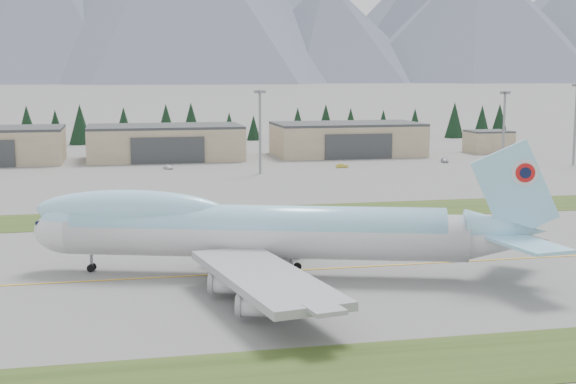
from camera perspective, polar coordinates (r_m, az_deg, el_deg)
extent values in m
plane|color=slate|center=(113.51, 3.60, -5.44)|extent=(7000.00, 7000.00, 0.00)
cube|color=#2F4518|center=(79.20, 11.21, -11.84)|extent=(400.00, 14.00, 0.08)
cube|color=#2F4518|center=(156.37, -0.86, -1.55)|extent=(400.00, 18.00, 0.08)
cube|color=gold|center=(113.51, 3.60, -5.44)|extent=(400.00, 0.40, 0.02)
cylinder|color=silver|center=(108.29, -1.69, -3.06)|extent=(53.51, 22.17, 6.28)
cylinder|color=#96D7F5|center=(108.18, -2.20, -2.45)|extent=(49.68, 20.56, 5.80)
ellipsoid|color=silver|center=(114.72, -15.25, -2.71)|extent=(11.47, 9.00, 6.28)
ellipsoid|color=#96D7F5|center=(114.50, -15.27, -2.14)|extent=(9.61, 7.59, 5.32)
ellipsoid|color=#96D7F5|center=(111.44, -11.11, -1.32)|extent=(27.04, 13.06, 5.80)
cube|color=#0C1433|center=(115.71, -16.84, -2.05)|extent=(2.73, 3.02, 1.25)
cone|color=silver|center=(109.16, 15.19, -3.27)|extent=(12.90, 9.34, 6.15)
cone|color=#96D7F5|center=(108.94, 15.21, -2.67)|extent=(11.82, 8.53, 5.60)
cube|color=#96D7F5|center=(108.22, 15.83, 0.14)|extent=(11.34, 4.05, 13.34)
cylinder|color=silver|center=(108.51, 16.44, 1.37)|extent=(3.38, 1.22, 3.48)
cylinder|color=red|center=(108.61, 16.43, 1.38)|extent=(2.46, 0.94, 2.51)
cylinder|color=#0C1433|center=(108.70, 16.42, 1.38)|extent=(1.44, 0.62, 1.45)
cube|color=#96D7F5|center=(114.99, 15.66, -2.40)|extent=(11.45, 11.76, 0.44)
cube|color=#96D7F5|center=(103.83, 16.80, -3.61)|extent=(7.15, 11.30, 0.44)
cube|color=#9A9CA2|center=(123.97, 0.09, -2.40)|extent=(27.08, 26.89, 0.97)
cube|color=#9A9CA2|center=(93.03, -1.70, -6.10)|extent=(14.36, 30.18, 0.97)
cylinder|color=silver|center=(121.06, -2.17, -3.56)|extent=(5.52, 3.81, 2.42)
cylinder|color=silver|center=(129.31, 0.43, -2.77)|extent=(5.52, 3.81, 2.42)
cylinder|color=silver|center=(97.82, -4.02, -6.50)|extent=(5.52, 3.81, 2.42)
cylinder|color=silver|center=(88.60, -1.91, -8.08)|extent=(5.52, 3.81, 2.42)
cylinder|color=gray|center=(114.67, -13.80, -4.93)|extent=(0.53, 0.53, 2.32)
cylinder|color=gray|center=(112.22, -2.24, -4.93)|extent=(0.68, 0.68, 2.51)
cylinder|color=gray|center=(106.64, -2.65, -5.65)|extent=(0.68, 0.68, 2.51)
cylinder|color=gray|center=(111.70, 0.23, -4.99)|extent=(0.68, 0.68, 2.51)
cylinder|color=gray|center=(106.09, -0.05, -5.71)|extent=(0.68, 0.68, 2.51)
cylinder|color=black|center=(114.46, -13.85, -5.28)|extent=(1.12, 0.64, 1.06)
cylinder|color=black|center=(115.17, -13.72, -5.19)|extent=(1.12, 0.64, 1.06)
cylinder|color=black|center=(112.38, -2.24, -5.26)|extent=(1.25, 0.81, 1.16)
cylinder|color=black|center=(106.81, -2.65, -6.00)|extent=(1.25, 0.81, 1.16)
cylinder|color=black|center=(111.86, 0.23, -5.32)|extent=(1.25, 0.81, 1.16)
cylinder|color=black|center=(106.26, -0.05, -6.07)|extent=(1.25, 0.81, 1.16)
cube|color=gray|center=(257.42, -8.73, 3.44)|extent=(48.00, 26.00, 10.00)
cube|color=#343738|center=(257.01, -8.76, 4.64)|extent=(48.00, 26.00, 0.80)
cube|color=#343738|center=(244.29, -8.54, 2.94)|extent=(22.08, 0.60, 8.00)
cube|color=gray|center=(267.70, 4.22, 3.70)|extent=(48.00, 26.00, 10.00)
cube|color=#343738|center=(267.31, 4.23, 4.86)|extent=(48.00, 26.00, 0.80)
cube|color=#343738|center=(255.10, 5.05, 3.23)|extent=(22.08, 0.60, 8.00)
cube|color=gray|center=(284.10, 14.07, 3.45)|extent=(14.00, 12.00, 7.00)
cube|color=#343738|center=(283.81, 14.10, 4.21)|extent=(14.00, 12.00, 0.60)
cylinder|color=gray|center=(217.01, -2.00, 4.16)|extent=(0.70, 0.70, 21.75)
cube|color=gray|center=(216.45, -2.02, 7.14)|extent=(3.20, 3.20, 0.80)
cylinder|color=gray|center=(247.50, 15.09, 4.32)|extent=(0.70, 0.70, 20.96)
cube|color=gray|center=(246.99, 15.19, 6.83)|extent=(3.20, 3.20, 0.80)
cylinder|color=gray|center=(252.43, 19.74, 4.44)|extent=(0.70, 0.70, 23.18)
imported|color=white|center=(230.55, -8.52, 1.61)|extent=(3.18, 3.71, 1.20)
imported|color=gold|center=(232.13, 3.86, 1.73)|extent=(3.68, 1.47, 1.19)
imported|color=#ADACB1|center=(250.27, 11.07, 2.08)|extent=(3.08, 5.07, 1.37)
cone|color=black|center=(317.51, -18.07, 4.53)|extent=(8.48, 8.48, 15.15)
cone|color=black|center=(322.26, -16.20, 4.49)|extent=(7.38, 7.38, 13.18)
cone|color=black|center=(316.59, -14.57, 4.69)|extent=(8.65, 8.65, 15.44)
cone|color=black|center=(317.31, -11.60, 4.68)|extent=(7.92, 7.92, 14.14)
cone|color=black|center=(318.16, -8.66, 4.86)|extent=(8.54, 8.54, 15.24)
cone|color=black|center=(323.61, -6.90, 4.98)|extent=(8.69, 8.69, 15.53)
cone|color=black|center=(319.22, -4.20, 4.63)|extent=(6.57, 6.57, 11.74)
cone|color=black|center=(326.09, -2.46, 4.59)|extent=(5.70, 5.70, 10.18)
cone|color=black|center=(325.30, 0.69, 4.87)|extent=(7.46, 7.46, 13.32)
cone|color=black|center=(332.01, 2.70, 5.04)|extent=(8.13, 8.13, 14.52)
cone|color=black|center=(329.17, 4.48, 4.87)|extent=(7.33, 7.33, 13.10)
cone|color=black|center=(338.52, 6.79, 4.84)|extent=(6.72, 6.72, 12.00)
cone|color=black|center=(340.87, 9.01, 4.87)|extent=(7.03, 7.03, 12.56)
cone|color=black|center=(345.63, 11.75, 5.06)|extent=(8.47, 8.47, 15.13)
cone|color=black|center=(352.05, 13.63, 4.93)|extent=(7.60, 7.60, 13.57)
cone|color=black|center=(361.02, 14.81, 5.00)|extent=(7.84, 7.84, 14.01)
cone|color=#4E5568|center=(2268.41, -16.74, 11.92)|extent=(803.53, 803.53, 352.03)
cone|color=#4E5568|center=(2286.65, 2.66, 11.43)|extent=(620.41, 620.41, 288.59)
cone|color=#4E5568|center=(2431.07, 13.29, 12.06)|extent=(809.43, 809.43, 374.45)
cone|color=#4E5568|center=(3020.08, -15.68, 12.69)|extent=(1054.70, 1054.70, 527.35)
cone|color=#4E5568|center=(3061.72, -2.15, 12.98)|extent=(1065.17, 1065.17, 532.58)
cone|color=#4E5568|center=(3256.36, 10.37, 12.50)|extent=(1046.24, 1046.24, 523.12)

